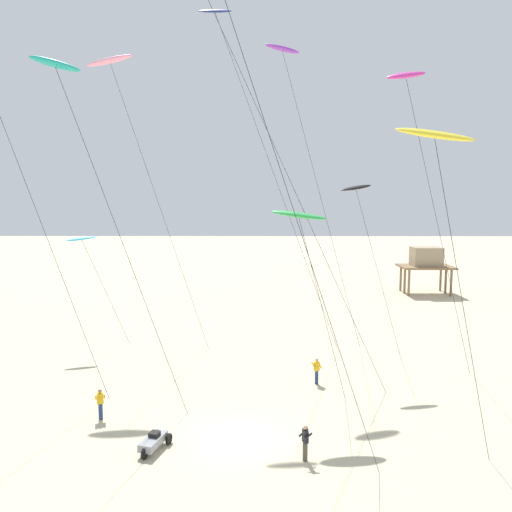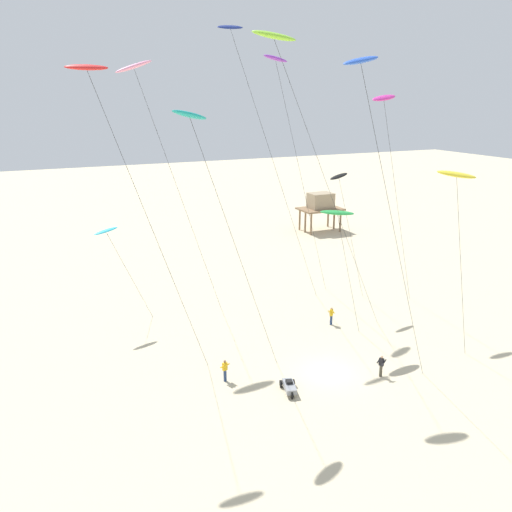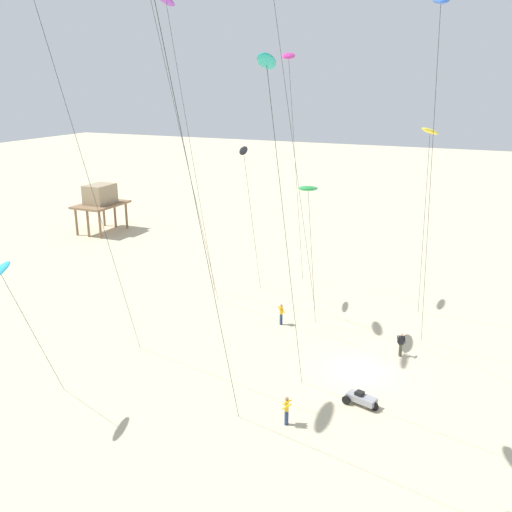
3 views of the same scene
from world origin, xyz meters
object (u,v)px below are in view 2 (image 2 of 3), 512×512
(kite_black, at_px, (339,178))
(kite_blue, at_px, (362,65))
(kite_cyan, at_px, (106,232))
(kite_flyer_furthest, at_px, (331,315))
(kite_magenta, at_px, (384,100))
(kite_teal, at_px, (191,118))
(kite_purple, at_px, (276,61))
(kite_green, at_px, (337,213))
(kite_lime, at_px, (275,38))
(kite_flyer_middle, at_px, (381,365))
(kite_flyer_nearest, at_px, (225,370))
(beach_buggy, at_px, (289,386))
(kite_navy, at_px, (232,34))
(kite_red, at_px, (88,72))
(kite_pink, at_px, (135,69))
(stilt_house, at_px, (320,204))
(kite_yellow, at_px, (457,176))

(kite_black, relative_size, kite_blue, 0.59)
(kite_cyan, xyz_separation_m, kite_flyer_furthest, (17.61, -8.26, -7.61))
(kite_magenta, distance_m, kite_teal, 20.50)
(kite_purple, relative_size, kite_black, 1.80)
(kite_green, xyz_separation_m, kite_flyer_furthest, (1.41, 2.35, -9.88))
(kite_lime, bearing_deg, kite_flyer_middle, -55.26)
(kite_magenta, bearing_deg, kite_flyer_middle, -123.02)
(kite_flyer_nearest, xyz_separation_m, beach_buggy, (3.51, -3.16, -0.46))
(kite_navy, height_order, kite_flyer_middle, kite_navy)
(kite_green, relative_size, kite_flyer_middle, 6.72)
(kite_navy, bearing_deg, kite_red, -144.80)
(kite_pink, xyz_separation_m, kite_flyer_furthest, (14.56, -7.15, -20.73))
(kite_lime, height_order, kite_flyer_middle, kite_lime)
(kite_flyer_middle, relative_size, stilt_house, 0.26)
(kite_magenta, xyz_separation_m, beach_buggy, (-14.20, -10.11, -18.83))
(kite_flyer_middle, bearing_deg, kite_lime, 124.74)
(kite_yellow, height_order, kite_blue, kite_blue)
(kite_magenta, height_order, kite_black, kite_magenta)
(kite_pink, xyz_separation_m, kite_purple, (12.66, 0.57, 0.91))
(kite_purple, relative_size, kite_flyer_middle, 13.88)
(kite_flyer_nearest, bearing_deg, kite_black, 32.19)
(kite_purple, bearing_deg, kite_flyer_nearest, -128.53)
(kite_magenta, xyz_separation_m, stilt_house, (11.33, 28.13, -15.06))
(kite_yellow, height_order, kite_black, kite_yellow)
(kite_purple, distance_m, kite_flyer_middle, 27.47)
(kite_lime, xyz_separation_m, kite_flyer_nearest, (-5.37, -3.38, -22.46))
(stilt_house, bearing_deg, kite_flyer_nearest, -129.62)
(kite_teal, xyz_separation_m, kite_pink, (-0.71, 11.76, 3.35))
(kite_yellow, bearing_deg, kite_magenta, 80.05)
(kite_flyer_middle, height_order, kite_flyer_furthest, same)
(kite_yellow, bearing_deg, stilt_house, 71.29)
(kite_cyan, bearing_deg, kite_flyer_furthest, -25.12)
(kite_yellow, xyz_separation_m, kite_purple, (-5.56, 16.93, 8.23))
(kite_green, bearing_deg, kite_black, 56.43)
(kite_purple, height_order, kite_black, kite_purple)
(kite_lime, height_order, beach_buggy, kite_lime)
(kite_blue, bearing_deg, kite_flyer_furthest, 61.69)
(kite_magenta, distance_m, beach_buggy, 25.66)
(kite_red, distance_m, kite_flyer_nearest, 21.42)
(kite_pink, bearing_deg, kite_cyan, 160.10)
(kite_teal, height_order, kite_flyer_nearest, kite_teal)
(kite_flyer_nearest, distance_m, kite_flyer_middle, 11.31)
(kite_cyan, bearing_deg, kite_red, -99.20)
(kite_navy, xyz_separation_m, kite_blue, (1.01, -16.69, -3.15))
(kite_green, distance_m, kite_pink, 19.52)
(kite_cyan, relative_size, kite_blue, 0.41)
(kite_green, distance_m, kite_red, 20.63)
(kite_lime, relative_size, beach_buggy, 11.28)
(kite_lime, relative_size, kite_flyer_nearest, 14.38)
(kite_teal, xyz_separation_m, kite_lime, (7.10, 2.88, 5.08))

